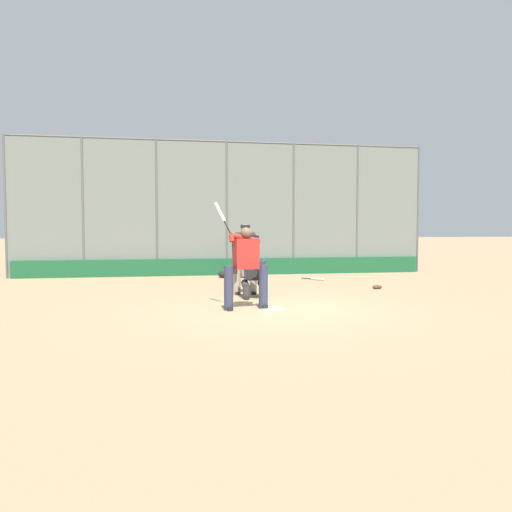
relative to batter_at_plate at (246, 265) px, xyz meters
name	(u,v)px	position (x,y,z in m)	size (l,w,h in m)	color
ground_plane	(272,309)	(-0.55, 0.05, -0.92)	(160.00, 160.00, 0.00)	#9E7F5B
home_plate_marker	(272,309)	(-0.55, 0.05, -0.92)	(0.43, 0.43, 0.01)	white
backstop_fence	(227,206)	(-0.55, -7.75, 1.56)	(14.93, 0.08, 4.80)	#515651
padding_wall	(227,267)	(-0.55, -7.65, -0.63)	(14.55, 0.18, 0.59)	#19512D
bleachers_beyond	(197,255)	(0.36, -10.60, -0.34)	(10.39, 3.05, 1.80)	slate
batter_at_plate	(246,265)	(0.00, 0.00, 0.00)	(1.11, 0.56, 2.22)	#2D334C
catcher_behind_plate	(254,273)	(-0.45, -1.56, -0.32)	(0.62, 0.74, 1.17)	#333333
umpire_home	(245,257)	(-0.35, -2.25, 0.03)	(0.72, 0.45, 1.78)	gray
spare_bat_near_backstop	(316,279)	(-3.17, -5.34, -0.89)	(0.61, 0.67, 0.07)	black
fielding_glove_on_dirt	(377,287)	(-4.14, -2.81, -0.88)	(0.28, 0.21, 0.10)	#56331E
equipment_bag_dugout_side	(236,274)	(-0.72, -6.64, -0.80)	(1.19, 0.25, 0.25)	black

